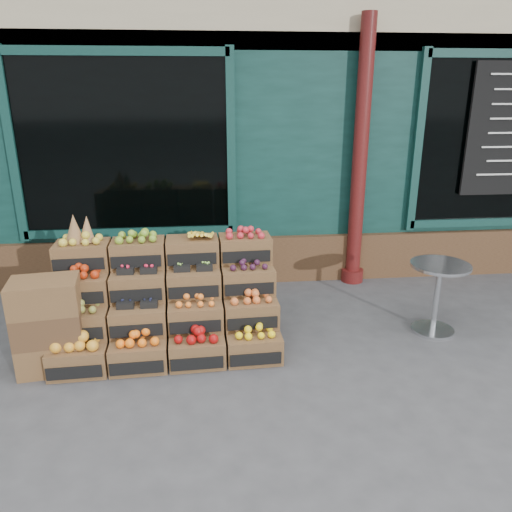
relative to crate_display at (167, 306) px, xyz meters
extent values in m
plane|color=#404042|center=(1.08, -0.61, -0.40)|extent=(60.00, 60.00, 0.00)
cube|color=#0F332D|center=(1.08, 4.59, 2.00)|extent=(12.00, 6.00, 4.80)
cube|color=#0F332D|center=(1.08, 1.64, 1.10)|extent=(12.00, 0.12, 3.00)
cube|color=#4B311E|center=(1.08, 1.57, -0.10)|extent=(12.00, 0.18, 0.60)
cube|color=black|center=(-0.52, 1.57, 1.35)|extent=(2.40, 0.06, 2.00)
cube|color=black|center=(4.28, 1.57, 1.35)|extent=(2.40, 0.06, 2.00)
cylinder|color=#4F1312|center=(2.28, 1.44, 1.20)|extent=(0.18, 0.18, 3.20)
cube|color=brown|center=(-0.76, -0.45, -0.27)|extent=(0.52, 0.37, 0.25)
cube|color=black|center=(-0.75, -0.63, -0.30)|extent=(0.46, 0.03, 0.11)
cube|color=orange|center=(-0.76, -0.45, -0.09)|extent=(0.41, 0.28, 0.12)
cube|color=brown|center=(-0.24, -0.43, -0.27)|extent=(0.52, 0.37, 0.25)
cube|color=black|center=(-0.23, -0.61, -0.30)|extent=(0.46, 0.03, 0.11)
cube|color=orange|center=(-0.24, -0.43, -0.10)|extent=(0.41, 0.28, 0.09)
cube|color=brown|center=(0.29, -0.41, -0.27)|extent=(0.52, 0.37, 0.25)
cube|color=black|center=(0.29, -0.59, -0.30)|extent=(0.46, 0.03, 0.11)
cube|color=#960B0B|center=(0.29, -0.41, -0.10)|extent=(0.41, 0.28, 0.10)
cube|color=brown|center=(0.81, -0.39, -0.27)|extent=(0.52, 0.37, 0.25)
cube|color=black|center=(0.82, -0.57, -0.30)|extent=(0.46, 0.03, 0.11)
cube|color=yellow|center=(0.81, -0.39, -0.11)|extent=(0.41, 0.28, 0.08)
cube|color=brown|center=(-0.77, -0.24, -0.02)|extent=(0.52, 0.37, 0.25)
cube|color=black|center=(-0.76, -0.42, -0.05)|extent=(0.46, 0.03, 0.11)
cube|color=olive|center=(-0.77, -0.24, 0.15)|extent=(0.41, 0.28, 0.09)
cube|color=brown|center=(-0.24, -0.22, -0.02)|extent=(0.52, 0.37, 0.25)
cube|color=black|center=(-0.24, -0.40, -0.05)|extent=(0.46, 0.03, 0.11)
cube|color=#161832|center=(-0.24, -0.22, 0.12)|extent=(0.41, 0.28, 0.03)
cube|color=brown|center=(0.28, -0.19, -0.02)|extent=(0.52, 0.37, 0.25)
cube|color=black|center=(0.28, -0.38, -0.05)|extent=(0.46, 0.03, 0.11)
cube|color=orange|center=(0.28, -0.19, 0.14)|extent=(0.41, 0.28, 0.07)
cube|color=brown|center=(0.80, -0.17, -0.02)|extent=(0.52, 0.37, 0.25)
cube|color=black|center=(0.81, -0.36, -0.05)|extent=(0.46, 0.03, 0.11)
cube|color=orange|center=(0.80, -0.17, 0.14)|extent=(0.41, 0.28, 0.08)
cube|color=brown|center=(-0.78, -0.02, 0.23)|extent=(0.52, 0.37, 0.25)
cube|color=black|center=(-0.77, -0.21, 0.20)|extent=(0.46, 0.03, 0.11)
cube|color=#A5260B|center=(-0.78, -0.02, 0.40)|extent=(0.41, 0.28, 0.09)
cube|color=brown|center=(-0.25, 0.00, 0.23)|extent=(0.52, 0.37, 0.25)
cube|color=black|center=(-0.25, -0.19, 0.20)|extent=(0.46, 0.03, 0.11)
cube|color=red|center=(-0.25, 0.00, 0.37)|extent=(0.41, 0.28, 0.03)
cube|color=brown|center=(0.27, 0.02, 0.23)|extent=(0.52, 0.37, 0.25)
cube|color=black|center=(0.28, -0.17, 0.20)|extent=(0.46, 0.03, 0.11)
cube|color=#8BC04B|center=(0.27, 0.02, 0.37)|extent=(0.41, 0.28, 0.03)
cube|color=brown|center=(0.79, 0.04, 0.23)|extent=(0.52, 0.37, 0.25)
cube|color=black|center=(0.80, -0.15, 0.20)|extent=(0.46, 0.03, 0.11)
cube|color=#36152D|center=(0.79, 0.04, 0.39)|extent=(0.41, 0.28, 0.06)
cube|color=brown|center=(-0.78, 0.19, 0.48)|extent=(0.52, 0.37, 0.25)
cube|color=black|center=(-0.78, 0.00, 0.46)|extent=(0.46, 0.03, 0.11)
cube|color=gold|center=(-0.78, 0.19, 0.65)|extent=(0.41, 0.28, 0.09)
cube|color=brown|center=(-0.26, 0.21, 0.48)|extent=(0.52, 0.37, 0.25)
cube|color=black|center=(-0.25, 0.02, 0.46)|extent=(0.46, 0.03, 0.11)
cube|color=olive|center=(-0.26, 0.21, 0.65)|extent=(0.41, 0.28, 0.09)
cube|color=brown|center=(0.26, 0.23, 0.48)|extent=(0.52, 0.37, 0.25)
cube|color=black|center=(0.27, 0.04, 0.46)|extent=(0.46, 0.03, 0.11)
cube|color=yellow|center=(0.26, 0.23, 0.65)|extent=(0.41, 0.28, 0.08)
cube|color=brown|center=(0.78, 0.25, 0.48)|extent=(0.52, 0.37, 0.25)
cube|color=black|center=(0.79, 0.07, 0.46)|extent=(0.46, 0.03, 0.11)
cube|color=red|center=(0.78, 0.25, 0.64)|extent=(0.41, 0.28, 0.07)
cube|color=#4B311E|center=(0.02, -0.21, -0.27)|extent=(2.08, 0.43, 0.25)
cube|color=#4B311E|center=(0.01, 0.01, -0.15)|extent=(2.08, 0.43, 0.50)
cube|color=#4B311E|center=(0.00, 0.22, -0.02)|extent=(2.08, 0.43, 0.75)
cone|color=olive|center=(-0.83, 0.19, 0.75)|extent=(0.17, 0.17, 0.29)
cone|color=olive|center=(-0.73, 0.23, 0.73)|extent=(0.15, 0.15, 0.25)
cube|color=brown|center=(-1.00, -0.36, -0.26)|extent=(0.62, 0.47, 0.28)
cube|color=#4B311E|center=(-1.00, -0.36, 0.03)|extent=(0.62, 0.47, 0.28)
cube|color=brown|center=(-1.00, -0.36, 0.31)|extent=(0.62, 0.47, 0.28)
cylinder|color=#B8B9BF|center=(2.71, -0.02, -0.39)|extent=(0.43, 0.43, 0.03)
cylinder|color=#B8B9BF|center=(2.71, -0.02, -0.04)|extent=(0.06, 0.06, 0.71)
cylinder|color=#B8B9BF|center=(2.71, -0.02, 0.33)|extent=(0.59, 0.59, 0.03)
imported|color=#1D6733|center=(-0.11, 2.12, 0.66)|extent=(0.81, 0.57, 2.13)
camera|label=1|loc=(0.41, -4.47, 2.03)|focal=35.00mm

